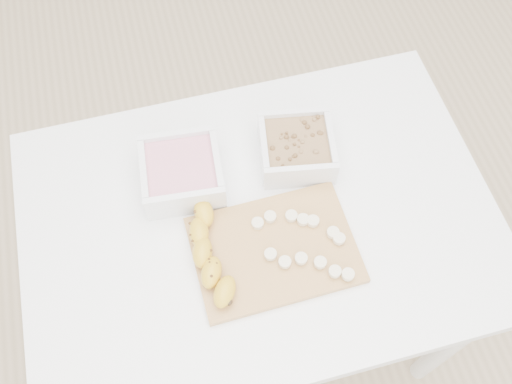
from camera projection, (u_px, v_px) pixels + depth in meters
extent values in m
plane|color=#C6AD89|center=(258.00, 318.00, 1.86)|extent=(3.50, 3.50, 0.00)
cube|color=white|center=(260.00, 222.00, 1.22)|extent=(1.00, 0.70, 0.04)
cylinder|color=white|center=(452.00, 343.00, 1.47)|extent=(0.05, 0.05, 0.71)
cylinder|color=white|center=(84.00, 225.00, 1.63)|extent=(0.05, 0.05, 0.71)
cylinder|color=white|center=(373.00, 159.00, 1.74)|extent=(0.05, 0.05, 0.71)
cube|color=white|center=(182.00, 172.00, 1.21)|extent=(0.18, 0.18, 0.08)
cube|color=pink|center=(182.00, 172.00, 1.21)|extent=(0.15, 0.15, 0.04)
cube|color=white|center=(297.00, 148.00, 1.24)|extent=(0.18, 0.18, 0.07)
cube|color=olive|center=(297.00, 147.00, 1.24)|extent=(0.15, 0.15, 0.04)
cube|color=tan|center=(274.00, 250.00, 1.16)|extent=(0.33, 0.24, 0.01)
cylinder|color=beige|center=(258.00, 223.00, 1.18)|extent=(0.03, 0.03, 0.01)
cylinder|color=beige|center=(270.00, 217.00, 1.18)|extent=(0.03, 0.03, 0.01)
cylinder|color=beige|center=(291.00, 216.00, 1.18)|extent=(0.03, 0.03, 0.01)
cylinder|color=beige|center=(303.00, 220.00, 1.18)|extent=(0.03, 0.03, 0.01)
cylinder|color=beige|center=(313.00, 221.00, 1.18)|extent=(0.03, 0.03, 0.01)
cylinder|color=beige|center=(333.00, 233.00, 1.16)|extent=(0.03, 0.03, 0.01)
cylinder|color=beige|center=(339.00, 239.00, 1.16)|extent=(0.03, 0.03, 0.01)
cylinder|color=beige|center=(270.00, 254.00, 1.14)|extent=(0.03, 0.03, 0.01)
cylinder|color=beige|center=(285.00, 262.00, 1.13)|extent=(0.03, 0.03, 0.01)
cylinder|color=beige|center=(301.00, 259.00, 1.13)|extent=(0.03, 0.03, 0.01)
cylinder|color=beige|center=(320.00, 263.00, 1.13)|extent=(0.03, 0.03, 0.01)
cylinder|color=beige|center=(335.00, 272.00, 1.12)|extent=(0.03, 0.03, 0.01)
cylinder|color=beige|center=(348.00, 274.00, 1.12)|extent=(0.03, 0.03, 0.01)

